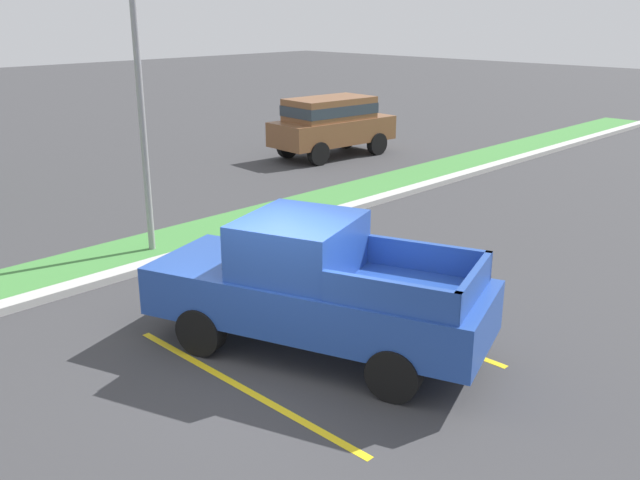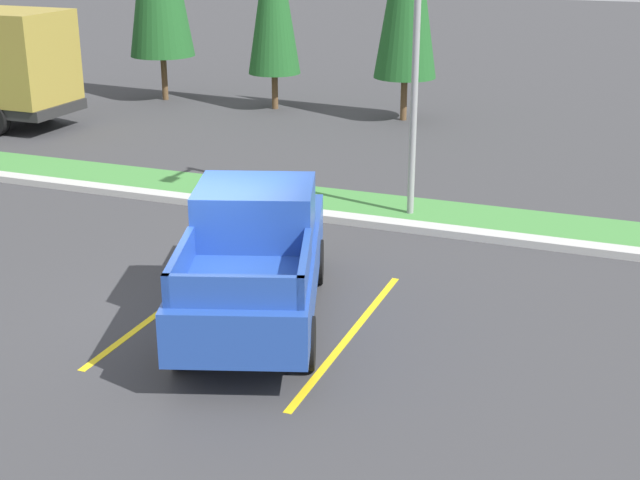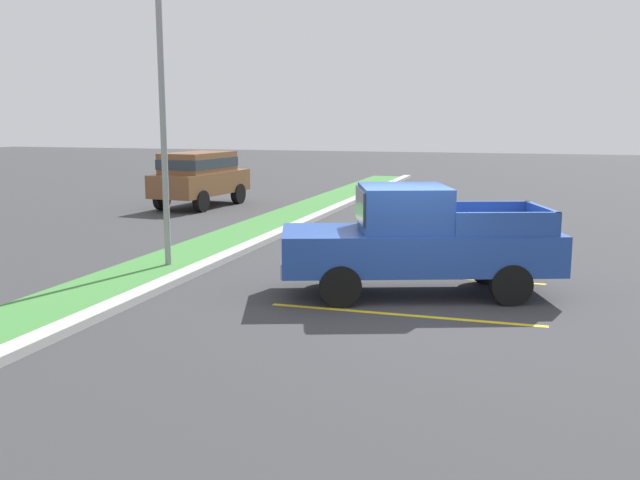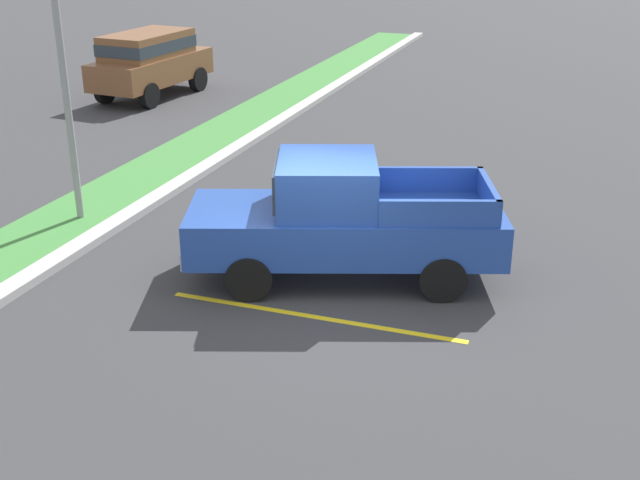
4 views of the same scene
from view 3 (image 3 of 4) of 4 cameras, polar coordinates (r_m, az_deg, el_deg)
ground_plane at (r=12.84m, az=7.49°, el=-5.32°), size 120.00×120.00×0.00m
parking_line_near at (r=12.21m, az=6.79°, el=-6.09°), size 0.12×4.80×0.01m
parking_line_far at (r=15.18m, az=8.89°, el=-2.98°), size 0.12×4.80×0.01m
curb_strip at (r=14.47m, az=-12.46°, el=-3.44°), size 56.00×0.40×0.15m
grass_median at (r=15.04m, az=-16.11°, el=-3.26°), size 56.00×1.80×0.06m
pickup_truck_main at (r=13.46m, az=7.85°, el=-0.09°), size 3.48×5.55×2.10m
suv_distant at (r=27.26m, az=-9.78°, el=5.27°), size 4.74×2.27×2.10m
street_light at (r=15.96m, az=-12.28°, el=11.72°), size 0.24×1.49×6.75m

